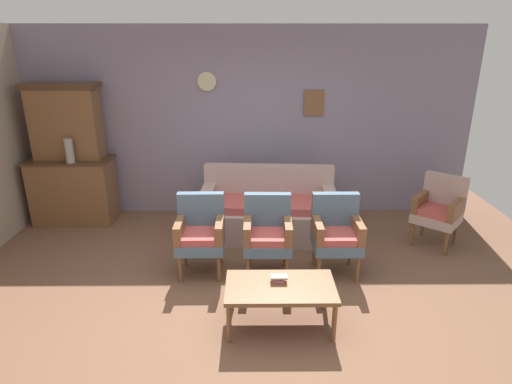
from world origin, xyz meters
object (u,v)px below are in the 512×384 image
Objects in this scene: floral_couch at (268,212)px; armchair_by_doorway at (201,231)px; wingback_chair_by_fireplace at (439,208)px; side_cabinet at (74,190)px; vase_on_cabinet at (69,151)px; coffee_table at (280,290)px; armchair_near_couch_end at (336,232)px; floor_vase_by_wall at (449,202)px; book_stack_on_table at (279,278)px; armchair_row_middle at (268,232)px.

floral_couch and armchair_by_doorway have the same top height.
wingback_chair_by_fireplace is (2.94, 0.67, 0.00)m from armchair_by_doorway.
side_cabinet reaches higher than wingback_chair_by_fireplace.
armchair_by_doorway is (1.88, -1.28, -0.60)m from vase_on_cabinet.
armchair_by_doorway is 1.29m from coffee_table.
armchair_near_couch_end is 2.34m from floor_vase_by_wall.
floor_vase_by_wall reaches higher than book_stack_on_table.
floral_couch is 2.00× the size of armchair_by_doorway.
vase_on_cabinet is at bearing 172.83° from wingback_chair_by_fireplace.
side_cabinet is at bearing 118.06° from vase_on_cabinet.
armchair_row_middle is 0.97m from coffee_table.
armchair_near_couch_end is 1.13m from book_stack_on_table.
wingback_chair_by_fireplace reaches higher than book_stack_on_table.
wingback_chair_by_fireplace is at bearing -9.11° from side_cabinet.
floor_vase_by_wall is (1.89, 1.38, -0.20)m from armchair_near_couch_end.
vase_on_cabinet is 0.18× the size of floral_couch.
armchair_row_middle is at bearing -162.46° from wingback_chair_by_fireplace.
side_cabinet is at bearing 169.77° from floral_couch.
armchair_near_couch_end is at bearing -20.88° from vase_on_cabinet.
wingback_chair_by_fireplace is 2.68m from coffee_table.
vase_on_cabinet is at bearing 145.81° from armchair_by_doorway.
floral_couch is at bearing 91.32° from coffee_table.
armchair_row_middle is (2.63, -1.30, -0.60)m from vase_on_cabinet.
armchair_near_couch_end reaches higher than coffee_table.
floral_couch is at bearing -10.23° from side_cabinet.
armchair_near_couch_end is 5.90× the size of book_stack_on_table.
vase_on_cabinet reaches higher than floral_couch.
vase_on_cabinet reaches higher than side_cabinet.
floral_couch is 2.97× the size of floor_vase_by_wall.
armchair_near_couch_end is 1.49× the size of floor_vase_by_wall.
book_stack_on_table is at bearing -40.31° from side_cabinet.
armchair_row_middle is 0.90× the size of coffee_table.
armchair_row_middle is 1.00× the size of wingback_chair_by_fireplace.
armchair_near_couch_end is at bearing 52.23° from book_stack_on_table.
armchair_row_middle is at bearing -92.40° from floral_couch.
book_stack_on_table is (0.03, -1.87, 0.13)m from floral_couch.
armchair_near_couch_end is (0.77, 0.01, 0.00)m from armchair_row_middle.
wingback_chair_by_fireplace is at bearing -7.67° from floral_couch.
armchair_near_couch_end is 1.58m from wingback_chair_by_fireplace.
armchair_near_couch_end is at bearing -143.92° from floor_vase_by_wall.
vase_on_cabinet is 3.68m from armchair_near_couch_end.
side_cabinet is at bearing 143.57° from armchair_by_doorway.
coffee_table is at bearing -49.73° from armchair_by_doorway.
armchair_row_middle is at bearing -28.56° from side_cabinet.
armchair_by_doorway is at bearing 178.20° from armchair_row_middle.
armchair_by_doorway reaches higher than book_stack_on_table.
wingback_chair_by_fireplace is (4.92, -0.79, 0.03)m from side_cabinet.
floor_vase_by_wall is at bearing 27.50° from armchair_row_middle.
armchair_row_middle is (0.75, -0.02, 0.00)m from armchair_by_doorway.
armchair_near_couch_end reaches higher than floor_vase_by_wall.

